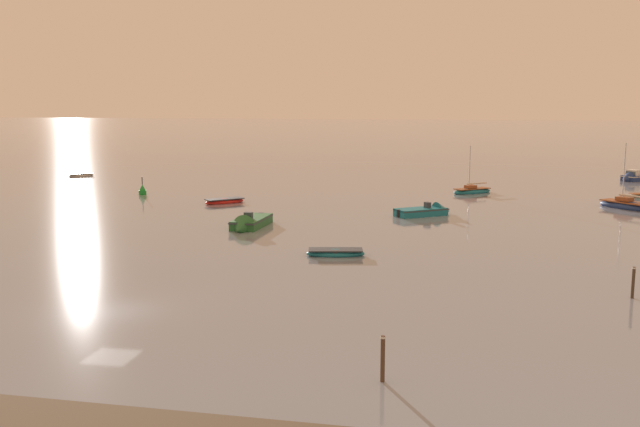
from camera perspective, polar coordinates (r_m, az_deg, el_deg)
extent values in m
plane|color=gray|center=(40.00, -16.52, -7.60)|extent=(800.00, 800.00, 0.00)
ellipsoid|color=red|center=(79.26, -7.66, 0.95)|extent=(4.37, 4.27, 0.72)
cube|color=#33383F|center=(79.22, -7.66, 1.17)|extent=(4.08, 4.00, 0.10)
cube|color=#33383F|center=(79.24, -7.66, 1.09)|extent=(1.18, 1.21, 0.07)
ellipsoid|color=white|center=(112.53, -18.62, 2.92)|extent=(3.38, 3.96, 0.62)
cube|color=#33383F|center=(112.50, -18.63, 3.05)|extent=(3.18, 3.69, 0.08)
cube|color=#33383F|center=(112.51, -18.62, 3.01)|extent=(1.12, 0.91, 0.06)
cube|color=navy|center=(110.74, 24.23, 2.57)|extent=(5.40, 4.99, 1.03)
cone|color=navy|center=(108.61, 23.34, 2.51)|extent=(2.57, 2.62, 2.06)
cube|color=silver|center=(110.65, 24.22, 2.76)|extent=(5.52, 5.10, 0.11)
cube|color=silver|center=(109.67, 23.85, 3.02)|extent=(2.00, 2.05, 0.80)
cube|color=#384751|center=(109.18, 23.65, 3.03)|extent=(1.21, 1.38, 0.64)
cube|color=#23602D|center=(64.27, -5.50, -0.79)|extent=(2.45, 5.59, 1.09)
cone|color=#23602D|center=(61.58, -6.37, -1.24)|extent=(2.23, 1.79, 2.18)
cube|color=#33383F|center=(64.15, -5.53, -0.44)|extent=(2.50, 5.72, 0.12)
cube|color=#33383F|center=(63.34, -5.76, -0.17)|extent=(0.74, 0.50, 0.60)
cube|color=black|center=(66.77, -4.76, -0.27)|extent=(0.44, 0.35, 0.77)
ellipsoid|color=#197084|center=(52.00, 1.26, -3.23)|extent=(4.48, 2.29, 0.67)
cube|color=#33383F|center=(51.94, 1.26, -2.92)|extent=(4.14, 2.19, 0.09)
cube|color=#33383F|center=(51.96, 1.26, -3.03)|extent=(0.53, 1.34, 0.07)
ellipsoid|color=#197084|center=(89.01, 12.10, 1.73)|extent=(5.29, 4.69, 0.93)
cube|color=brown|center=(88.96, 12.11, 1.97)|extent=(4.55, 4.05, 0.09)
cube|color=brown|center=(88.76, 11.98, 2.12)|extent=(1.60, 1.54, 0.34)
cylinder|color=#B7BABF|center=(88.38, 11.92, 3.66)|extent=(0.09, 0.09, 5.14)
cylinder|color=beige|center=(89.32, 12.46, 2.37)|extent=(2.45, 2.00, 0.19)
cube|color=#197084|center=(70.61, 8.07, 0.02)|extent=(5.31, 4.68, 0.99)
cone|color=#197084|center=(72.06, 9.84, 0.16)|extent=(2.45, 2.54, 1.99)
cube|color=#33383F|center=(70.58, 8.12, 0.33)|extent=(5.43, 4.79, 0.11)
cube|color=#33383F|center=(70.91, 8.61, 0.68)|extent=(0.75, 0.80, 0.55)
cube|color=black|center=(69.29, 6.36, 0.01)|extent=(0.48, 0.50, 0.71)
ellipsoid|color=navy|center=(81.27, 23.37, 0.53)|extent=(5.82, 6.06, 1.11)
cube|color=brown|center=(81.21, 23.39, 0.84)|extent=(5.02, 5.22, 0.11)
cube|color=brown|center=(81.35, 23.22, 1.08)|extent=(1.86, 1.88, 0.40)
cylinder|color=#B7BABF|center=(81.19, 23.20, 3.09)|extent=(0.11, 0.11, 6.08)
cylinder|color=beige|center=(80.66, 23.89, 1.27)|extent=(2.56, 2.74, 0.22)
cylinder|color=#198C2D|center=(88.36, -14.04, 1.60)|extent=(0.90, 0.90, 0.70)
cone|color=#198C2D|center=(88.28, -14.05, 2.05)|extent=(0.72, 0.72, 0.70)
cylinder|color=black|center=(88.19, -14.07, 2.56)|extent=(0.10, 0.10, 0.90)
cylinder|color=#493323|center=(29.22, 5.05, -11.73)|extent=(0.18, 0.18, 2.13)
cylinder|color=silver|center=(28.88, 5.08, -9.86)|extent=(0.22, 0.22, 0.08)
cylinder|color=#413323|center=(44.57, 23.80, -5.22)|extent=(0.18, 0.18, 2.04)
cylinder|color=silver|center=(44.36, 23.88, -4.01)|extent=(0.22, 0.22, 0.08)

